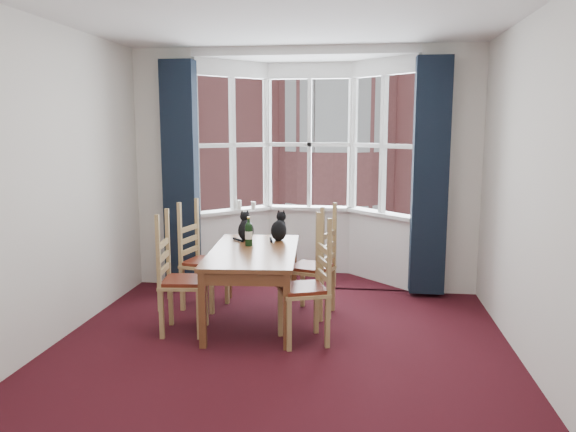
% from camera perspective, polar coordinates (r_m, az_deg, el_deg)
% --- Properties ---
extents(floor, '(4.50, 4.50, 0.00)m').
position_cam_1_polar(floor, '(4.70, -1.37, -14.82)').
color(floor, black).
rests_on(floor, ground).
extents(ceiling, '(4.50, 4.50, 0.00)m').
position_cam_1_polar(ceiling, '(4.39, -1.52, 20.88)').
color(ceiling, white).
rests_on(ceiling, floor).
extents(wall_left, '(0.00, 4.50, 4.50)m').
position_cam_1_polar(wall_left, '(5.03, -24.58, 2.53)').
color(wall_left, silver).
rests_on(wall_left, floor).
extents(wall_right, '(0.00, 4.50, 4.50)m').
position_cam_1_polar(wall_right, '(4.48, 24.76, 1.81)').
color(wall_right, silver).
rests_on(wall_right, floor).
extents(wall_near, '(4.00, 0.00, 4.00)m').
position_cam_1_polar(wall_near, '(2.16, -10.64, -4.49)').
color(wall_near, silver).
rests_on(wall_near, floor).
extents(wall_back_pier_left, '(0.70, 0.12, 2.80)m').
position_cam_1_polar(wall_back_pier_left, '(6.91, -12.20, 4.69)').
color(wall_back_pier_left, silver).
rests_on(wall_back_pier_left, floor).
extents(wall_back_pier_right, '(0.70, 0.12, 2.80)m').
position_cam_1_polar(wall_back_pier_right, '(6.59, 16.05, 4.34)').
color(wall_back_pier_right, silver).
rests_on(wall_back_pier_right, floor).
extents(bay_window, '(2.76, 0.94, 2.80)m').
position_cam_1_polar(bay_window, '(7.05, 2.00, 4.97)').
color(bay_window, white).
rests_on(bay_window, floor).
extents(curtain_left, '(0.38, 0.22, 2.60)m').
position_cam_1_polar(curtain_left, '(6.67, -10.84, 4.16)').
color(curtain_left, black).
rests_on(curtain_left, floor).
extents(curtain_right, '(0.38, 0.22, 2.60)m').
position_cam_1_polar(curtain_right, '(6.38, 14.23, 3.83)').
color(curtain_right, black).
rests_on(curtain_right, floor).
extents(dining_table, '(0.95, 1.61, 0.71)m').
position_cam_1_polar(dining_table, '(5.50, -3.51, -4.22)').
color(dining_table, brown).
rests_on(dining_table, floor).
extents(chair_left_near, '(0.44, 0.46, 0.92)m').
position_cam_1_polar(chair_left_near, '(5.34, -11.52, -6.66)').
color(chair_left_near, '#A68750').
rests_on(chair_left_near, floor).
extents(chair_left_far, '(0.48, 0.50, 0.92)m').
position_cam_1_polar(chair_left_far, '(6.04, -9.23, -4.74)').
color(chair_left_far, '#A68750').
rests_on(chair_left_far, floor).
extents(chair_right_near, '(0.52, 0.53, 0.92)m').
position_cam_1_polar(chair_right_near, '(5.02, 2.59, -7.50)').
color(chair_right_near, '#A68750').
rests_on(chair_right_near, floor).
extents(chair_right_far, '(0.50, 0.52, 0.92)m').
position_cam_1_polar(chair_right_far, '(5.70, 3.26, -5.47)').
color(chair_right_far, '#A68750').
rests_on(chair_right_far, floor).
extents(cat_left, '(0.23, 0.27, 0.32)m').
position_cam_1_polar(cat_left, '(5.94, -4.31, -1.30)').
color(cat_left, black).
rests_on(cat_left, dining_table).
extents(cat_right, '(0.21, 0.26, 0.32)m').
position_cam_1_polar(cat_right, '(5.92, -0.91, -1.30)').
color(cat_right, black).
rests_on(cat_right, dining_table).
extents(wine_bottle, '(0.08, 0.08, 0.29)m').
position_cam_1_polar(wine_bottle, '(5.65, -4.01, -1.76)').
color(wine_bottle, black).
rests_on(wine_bottle, dining_table).
extents(candle_tall, '(0.06, 0.06, 0.12)m').
position_cam_1_polar(candle_tall, '(7.08, -5.01, 1.13)').
color(candle_tall, white).
rests_on(candle_tall, bay_window).
extents(candle_short, '(0.06, 0.06, 0.10)m').
position_cam_1_polar(candle_short, '(7.07, -3.53, 1.06)').
color(candle_short, white).
rests_on(candle_short, bay_window).
extents(street, '(80.00, 80.00, 0.00)m').
position_cam_1_polar(street, '(37.35, 6.21, -3.23)').
color(street, '#333335').
rests_on(street, ground).
extents(tenement_building, '(18.40, 7.80, 15.20)m').
position_cam_1_polar(tenement_building, '(18.27, 5.36, 8.06)').
color(tenement_building, '#9C5250').
rests_on(tenement_building, street).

